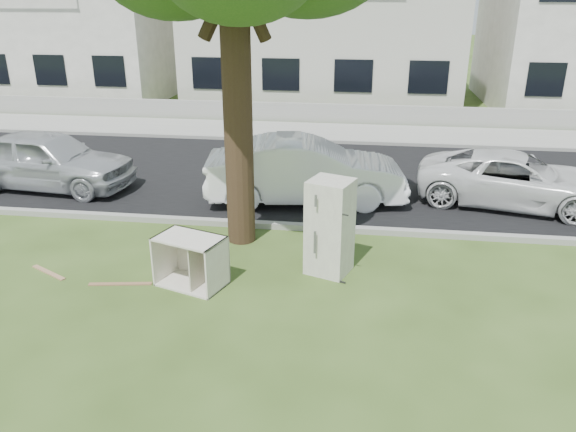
# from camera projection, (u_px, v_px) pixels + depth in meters

# --- Properties ---
(ground) EXTENTS (120.00, 120.00, 0.00)m
(ground) POSITION_uv_depth(u_px,v_px,m) (243.00, 285.00, 9.36)
(ground) COLOR #344B1A
(road) EXTENTS (120.00, 7.00, 0.01)m
(road) POSITION_uv_depth(u_px,v_px,m) (290.00, 176.00, 14.87)
(road) COLOR black
(road) RESTS_ON ground
(kerb_near) EXTENTS (120.00, 0.18, 0.12)m
(kerb_near) POSITION_uv_depth(u_px,v_px,m) (268.00, 228.00, 11.61)
(kerb_near) COLOR gray
(kerb_near) RESTS_ON ground
(kerb_far) EXTENTS (120.00, 0.18, 0.12)m
(kerb_far) POSITION_uv_depth(u_px,v_px,m) (305.00, 142.00, 18.14)
(kerb_far) COLOR gray
(kerb_far) RESTS_ON ground
(sidewalk) EXTENTS (120.00, 2.80, 0.01)m
(sidewalk) POSITION_uv_depth(u_px,v_px,m) (309.00, 132.00, 19.47)
(sidewalk) COLOR gray
(sidewalk) RESTS_ON ground
(low_wall) EXTENTS (120.00, 0.15, 0.70)m
(low_wall) POSITION_uv_depth(u_px,v_px,m) (314.00, 113.00, 20.81)
(low_wall) COLOR gray
(low_wall) RESTS_ON ground
(townhouse_left) EXTENTS (10.20, 8.16, 7.04)m
(townhouse_left) POSITION_uv_depth(u_px,v_px,m) (64.00, 15.00, 25.65)
(townhouse_left) COLOR white
(townhouse_left) RESTS_ON ground
(townhouse_center) EXTENTS (11.22, 8.16, 7.44)m
(townhouse_center) POSITION_uv_depth(u_px,v_px,m) (326.00, 12.00, 24.06)
(townhouse_center) COLOR beige
(townhouse_center) RESTS_ON ground
(fridge) EXTENTS (0.86, 0.84, 1.67)m
(fridge) POSITION_uv_depth(u_px,v_px,m) (330.00, 227.00, 9.51)
(fridge) COLOR white
(fridge) RESTS_ON ground
(cabinet) EXTENTS (1.25, 0.99, 0.85)m
(cabinet) POSITION_uv_depth(u_px,v_px,m) (191.00, 261.00, 9.22)
(cabinet) COLOR white
(cabinet) RESTS_ON ground
(plank_a) EXTENTS (1.05, 0.25, 0.02)m
(plank_a) POSITION_uv_depth(u_px,v_px,m) (120.00, 284.00, 9.36)
(plank_a) COLOR #8A6243
(plank_a) RESTS_ON ground
(plank_b) EXTENTS (0.81, 0.49, 0.02)m
(plank_b) POSITION_uv_depth(u_px,v_px,m) (49.00, 272.00, 9.74)
(plank_b) COLOR #A27854
(plank_b) RESTS_ON ground
(plank_c) EXTENTS (0.51, 0.77, 0.02)m
(plank_c) POSITION_uv_depth(u_px,v_px,m) (174.00, 248.00, 10.67)
(plank_c) COLOR tan
(plank_c) RESTS_ON ground
(car_center) EXTENTS (4.69, 2.19, 1.49)m
(car_center) POSITION_uv_depth(u_px,v_px,m) (306.00, 171.00, 12.78)
(car_center) COLOR white
(car_center) RESTS_ON ground
(car_right) EXTENTS (4.60, 2.88, 1.18)m
(car_right) POSITION_uv_depth(u_px,v_px,m) (515.00, 180.00, 12.67)
(car_right) COLOR silver
(car_right) RESTS_ON ground
(car_left) EXTENTS (4.36, 2.08, 1.44)m
(car_left) POSITION_uv_depth(u_px,v_px,m) (48.00, 160.00, 13.71)
(car_left) COLOR #B0B3B8
(car_left) RESTS_ON ground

